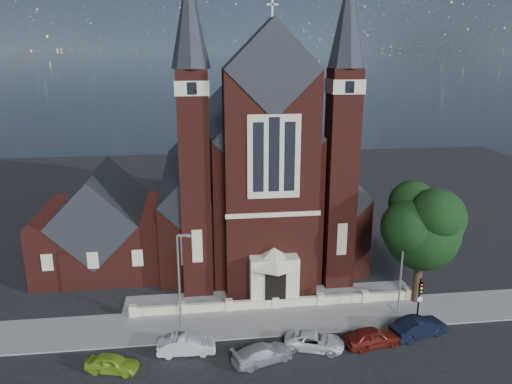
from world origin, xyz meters
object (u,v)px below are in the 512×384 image
(car_silver_b, at_px, (262,353))
(car_navy, at_px, (418,327))
(car_white_suv, at_px, (314,341))
(street_lamp_right, at_px, (403,265))
(church, at_px, (252,172))
(street_lamp_left, at_px, (180,277))
(car_silver_a, at_px, (186,345))
(parish_hall, at_px, (103,227))
(traffic_signal, at_px, (420,295))
(car_lime_van, at_px, (112,363))
(street_tree, at_px, (425,229))
(car_dark_red, at_px, (372,337))

(car_silver_b, height_order, car_navy, car_navy)
(car_white_suv, bearing_deg, street_lamp_right, -46.25)
(church, relative_size, street_lamp_left, 4.31)
(street_lamp_right, height_order, car_navy, street_lamp_right)
(street_lamp_left, height_order, car_silver_a, street_lamp_left)
(parish_hall, bearing_deg, traffic_signal, -29.98)
(street_lamp_left, xyz_separation_m, car_navy, (18.22, -3.23, -3.83))
(traffic_signal, relative_size, car_navy, 0.86)
(street_lamp_right, bearing_deg, car_silver_a, -169.48)
(car_white_suv, bearing_deg, car_navy, -67.19)
(car_lime_van, relative_size, car_white_suv, 0.83)
(car_lime_van, bearing_deg, street_lamp_left, -29.98)
(car_lime_van, xyz_separation_m, car_silver_a, (5.08, 1.50, 0.07))
(traffic_signal, bearing_deg, church, 118.20)
(parish_hall, bearing_deg, car_silver_b, -53.91)
(car_lime_van, bearing_deg, car_white_suv, -71.75)
(street_tree, bearing_deg, traffic_signal, -115.95)
(car_lime_van, bearing_deg, car_silver_a, -58.88)
(car_dark_red, bearing_deg, car_silver_a, 77.39)
(traffic_signal, bearing_deg, car_navy, -112.72)
(car_lime_van, relative_size, car_silver_b, 0.82)
(street_lamp_right, distance_m, car_silver_a, 18.36)
(car_silver_a, xyz_separation_m, car_silver_b, (5.39, -1.71, -0.04))
(street_lamp_left, relative_size, car_lime_van, 2.20)
(street_lamp_left, bearing_deg, car_dark_red, -15.99)
(car_lime_van, bearing_deg, car_navy, -71.47)
(car_lime_van, bearing_deg, parish_hall, 24.85)
(parish_hall, height_order, car_navy, parish_hall)
(car_navy, bearing_deg, street_lamp_right, -12.16)
(traffic_signal, distance_m, car_dark_red, 5.63)
(street_lamp_left, distance_m, car_silver_a, 5.11)
(car_silver_b, distance_m, car_dark_red, 8.51)
(car_white_suv, bearing_deg, traffic_signal, -57.39)
(street_lamp_left, relative_size, car_silver_a, 1.91)
(street_lamp_right, height_order, car_white_suv, street_lamp_right)
(street_tree, bearing_deg, parish_hall, 156.74)
(street_tree, xyz_separation_m, street_lamp_right, (-2.51, -1.71, -2.36))
(car_silver_a, relative_size, car_dark_red, 0.97)
(parish_hall, relative_size, car_dark_red, 2.80)
(street_tree, bearing_deg, church, 126.17)
(car_navy, bearing_deg, street_tree, -40.88)
(church, relative_size, car_dark_red, 8.02)
(car_silver_b, bearing_deg, car_dark_red, -103.48)
(street_lamp_right, bearing_deg, car_navy, -86.16)
(car_navy, bearing_deg, church, 8.94)
(street_lamp_left, xyz_separation_m, car_white_suv, (9.81, -3.87, -3.98))
(street_tree, relative_size, car_silver_b, 2.37)
(car_lime_van, height_order, car_silver_b, car_silver_b)
(parish_hall, bearing_deg, car_white_suv, -44.94)
(car_navy, bearing_deg, traffic_signal, -38.72)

